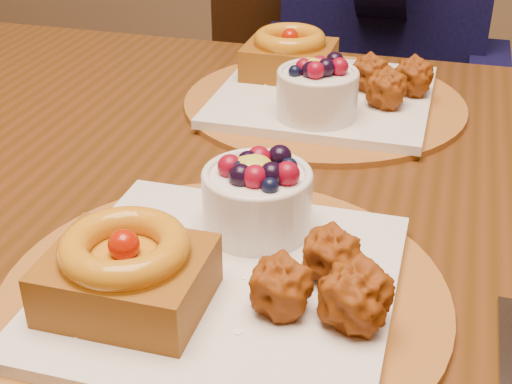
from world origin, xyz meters
TOP-DOWN VIEW (x-y plane):
  - dining_table at (0.07, 0.10)m, footprint 1.60×0.90m
  - place_setting_near at (0.07, -0.11)m, footprint 0.38×0.38m
  - place_setting_far at (0.07, 0.31)m, footprint 0.38×0.38m
  - chair_far at (0.01, 0.79)m, footprint 0.63×0.63m

SIDE VIEW (x-z plane):
  - chair_far at x=0.01m, z-range 0.05..1.03m
  - dining_table at x=0.07m, z-range 0.30..1.06m
  - place_setting_near at x=0.07m, z-range 0.74..0.83m
  - place_setting_far at x=0.07m, z-range 0.74..0.83m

